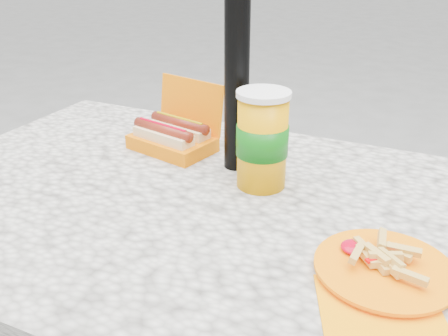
% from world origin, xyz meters
% --- Properties ---
extents(picnic_table, '(1.20, 0.80, 0.75)m').
position_xyz_m(picnic_table, '(0.00, 0.00, 0.64)').
color(picnic_table, beige).
rests_on(picnic_table, ground).
extents(hotdog_box, '(0.21, 0.17, 0.15)m').
position_xyz_m(hotdog_box, '(-0.17, 0.19, 0.78)').
color(hotdog_box, '#FF7900').
rests_on(hotdog_box, picnic_table).
extents(fries_plate, '(0.22, 0.30, 0.04)m').
position_xyz_m(fries_plate, '(0.34, -0.10, 0.76)').
color(fries_plate, '#FF9201').
rests_on(fries_plate, picnic_table).
extents(soda_cup, '(0.10, 0.10, 0.19)m').
position_xyz_m(soda_cup, '(0.08, 0.10, 0.85)').
color(soda_cup, '#ED9900').
rests_on(soda_cup, picnic_table).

